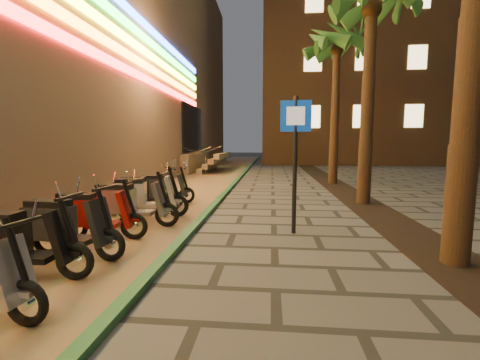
# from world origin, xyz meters

# --- Properties ---
(ground) EXTENTS (120.00, 120.00, 0.00)m
(ground) POSITION_xyz_m (0.00, 0.00, 0.00)
(ground) COLOR #474442
(ground) RESTS_ON ground
(parking_strip) EXTENTS (3.40, 60.00, 0.01)m
(parking_strip) POSITION_xyz_m (-2.60, 10.00, 0.01)
(parking_strip) COLOR #8C7251
(parking_strip) RESTS_ON ground
(green_curb) EXTENTS (0.18, 60.00, 0.10)m
(green_curb) POSITION_xyz_m (-0.90, 10.00, 0.05)
(green_curb) COLOR #266636
(green_curb) RESTS_ON ground
(planting_strip) EXTENTS (1.20, 40.00, 0.02)m
(planting_strip) POSITION_xyz_m (3.60, 5.00, 0.01)
(planting_strip) COLOR black
(planting_strip) RESTS_ON ground
(apartment_block) EXTENTS (18.00, 16.06, 25.00)m
(apartment_block) POSITION_xyz_m (9.00, 32.00, 12.50)
(apartment_block) COLOR brown
(apartment_block) RESTS_ON ground
(palm_c) EXTENTS (2.97, 3.02, 6.91)m
(palm_c) POSITION_xyz_m (3.60, 7.00, 5.73)
(palm_c) COLOR #472D19
(palm_c) RESTS_ON ground
(palm_d) EXTENTS (2.97, 3.02, 7.16)m
(palm_d) POSITION_xyz_m (3.60, 12.00, 5.94)
(palm_d) COLOR #472D19
(palm_d) RESTS_ON ground
(pedestrian_sign) EXTENTS (0.61, 0.11, 2.79)m
(pedestrian_sign) POSITION_xyz_m (1.24, 3.49, 1.81)
(pedestrian_sign) COLOR black
(pedestrian_sign) RESTS_ON ground
(scooter_5) EXTENTS (1.72, 0.60, 1.21)m
(scooter_5) POSITION_xyz_m (-2.70, 0.85, 0.53)
(scooter_5) COLOR black
(scooter_5) RESTS_ON ground
(scooter_6) EXTENTS (1.75, 0.68, 1.23)m
(scooter_6) POSITION_xyz_m (-2.58, 1.70, 0.53)
(scooter_6) COLOR black
(scooter_6) RESTS_ON ground
(scooter_7) EXTENTS (1.69, 0.69, 1.18)m
(scooter_7) POSITION_xyz_m (-2.66, 2.63, 0.51)
(scooter_7) COLOR black
(scooter_7) RESTS_ON ground
(scooter_8) EXTENTS (1.77, 0.62, 1.25)m
(scooter_8) POSITION_xyz_m (-2.38, 3.67, 0.54)
(scooter_8) COLOR black
(scooter_8) RESTS_ON ground
(scooter_9) EXTENTS (1.84, 0.87, 1.29)m
(scooter_9) POSITION_xyz_m (-2.45, 4.51, 0.56)
(scooter_9) COLOR black
(scooter_9) RESTS_ON ground
(scooter_10) EXTENTS (1.73, 0.78, 1.22)m
(scooter_10) POSITION_xyz_m (-2.77, 5.46, 0.53)
(scooter_10) COLOR black
(scooter_10) RESTS_ON ground
(scooter_11) EXTENTS (1.63, 0.65, 1.14)m
(scooter_11) POSITION_xyz_m (-2.61, 6.44, 0.50)
(scooter_11) COLOR black
(scooter_11) RESTS_ON ground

